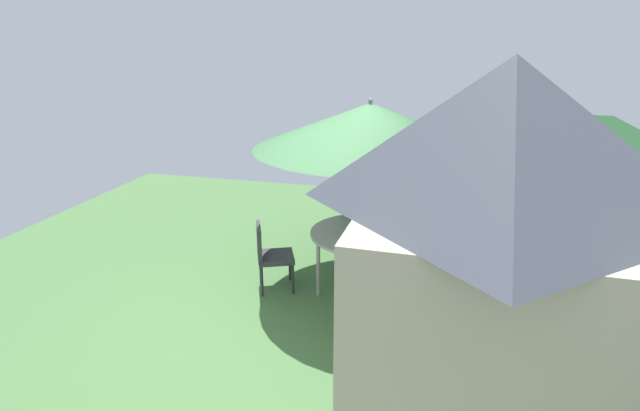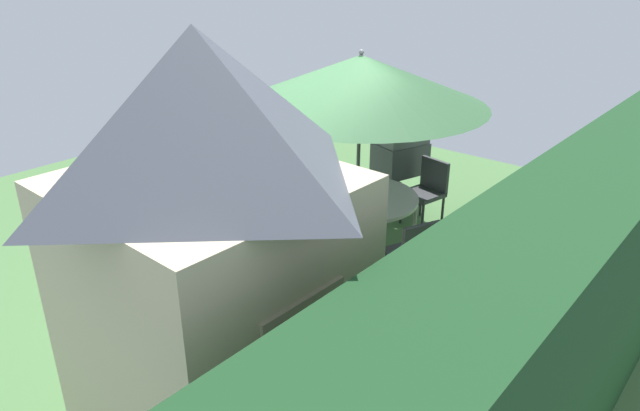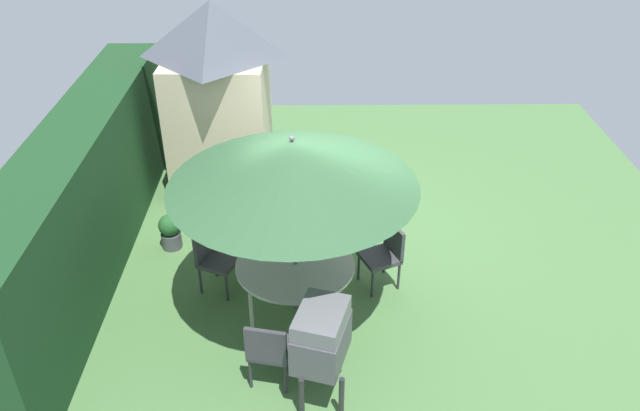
# 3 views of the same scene
# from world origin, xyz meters

# --- Properties ---
(ground_plane) EXTENTS (11.00, 11.00, 0.00)m
(ground_plane) POSITION_xyz_m (0.00, 0.00, 0.00)
(ground_plane) COLOR #47703D
(hedge_backdrop) EXTENTS (6.90, 0.87, 2.06)m
(hedge_backdrop) POSITION_xyz_m (0.00, 3.50, 1.03)
(hedge_backdrop) COLOR #193D1E
(hedge_backdrop) RESTS_ON ground
(garden_shed) EXTENTS (1.66, 1.70, 3.13)m
(garden_shed) POSITION_xyz_m (2.16, 1.90, 1.60)
(garden_shed) COLOR #C6B793
(garden_shed) RESTS_ON ground
(patio_table) EXTENTS (1.50, 1.50, 0.73)m
(patio_table) POSITION_xyz_m (-1.14, 0.60, 0.68)
(patio_table) COLOR #B2ADA3
(patio_table) RESTS_ON ground
(patio_umbrella) EXTENTS (2.93, 2.93, 2.49)m
(patio_umbrella) POSITION_xyz_m (-1.14, 0.60, 2.14)
(patio_umbrella) COLOR #4C4C51
(patio_umbrella) RESTS_ON ground
(bbq_grill) EXTENTS (0.82, 0.68, 1.20)m
(bbq_grill) POSITION_xyz_m (-2.57, 0.30, 0.85)
(bbq_grill) COLOR #47474C
(bbq_grill) RESTS_ON ground
(chair_near_shed) EXTENTS (0.55, 0.55, 0.90)m
(chair_near_shed) POSITION_xyz_m (-2.40, 0.87, 0.52)
(chair_near_shed) COLOR #38383D
(chair_near_shed) RESTS_ON ground
(chair_far_side) EXTENTS (0.61, 0.61, 0.90)m
(chair_far_side) POSITION_xyz_m (-0.63, -0.59, 0.52)
(chair_far_side) COLOR #38383D
(chair_far_side) RESTS_ON ground
(chair_toward_hedge) EXTENTS (0.60, 0.61, 0.90)m
(chair_toward_hedge) POSITION_xyz_m (-0.68, 1.70, 0.52)
(chair_toward_hedge) COLOR #38383D
(chair_toward_hedge) RESTS_ON ground
(potted_plant_by_shed) EXTENTS (0.33, 0.33, 0.55)m
(potted_plant_by_shed) POSITION_xyz_m (0.24, 2.47, 0.29)
(potted_plant_by_shed) COLOR #4C4C51
(potted_plant_by_shed) RESTS_ON ground
(potted_plant_by_grill) EXTENTS (0.74, 0.74, 0.96)m
(potted_plant_by_grill) POSITION_xyz_m (0.19, 1.18, 0.54)
(potted_plant_by_grill) COLOR #4C4C51
(potted_plant_by_grill) RESTS_ON ground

